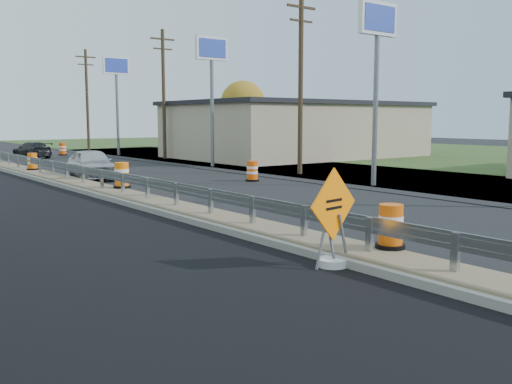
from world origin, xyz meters
TOP-DOWN VIEW (x-y plane):
  - ground at (0.00, 0.00)m, footprint 140.00×140.00m
  - grass_verge_far at (30.00, 10.00)m, footprint 40.00×120.00m
  - median at (0.00, 8.00)m, footprint 1.60×55.00m
  - guardrail at (0.00, 9.00)m, footprint 0.10×46.15m
  - retail_building_near at (20.99, 20.00)m, footprint 18.50×12.50m
  - pylon_sign_south at (10.50, 3.00)m, footprint 2.20×0.30m
  - pylon_sign_mid at (10.50, 16.00)m, footprint 2.20×0.30m
  - pylon_sign_north at (10.50, 30.00)m, footprint 2.20×0.30m
  - utility_pole_smid at (11.50, 9.00)m, footprint 1.90×0.26m
  - utility_pole_nmid at (11.50, 24.00)m, footprint 1.90×0.26m
  - utility_pole_north at (11.50, 39.00)m, footprint 1.90×0.26m
  - tree_far_yellow at (26.00, 34.00)m, footprint 4.62×4.62m
  - caution_sign at (-0.90, -5.84)m, footprint 1.43×0.60m
  - barrel_median_near at (0.55, -6.09)m, footprint 0.64×0.64m
  - barrel_median_mid at (0.55, 7.29)m, footprint 0.69×0.69m
  - barrel_median_far at (0.17, 17.82)m, footprint 0.62×0.62m
  - barrel_shoulder_near at (7.42, 7.83)m, footprint 0.65×0.65m
  - barrel_shoulder_far at (7.00, 33.12)m, footprint 0.69×0.69m
  - car_silver at (1.80, 13.59)m, footprint 2.32×4.54m
  - car_dark_far at (3.98, 31.10)m, footprint 2.13×4.37m

SIDE VIEW (x-z plane):
  - ground at x=0.00m, z-range 0.00..0.00m
  - grass_verge_far at x=30.00m, z-range 0.00..0.03m
  - median at x=0.00m, z-range 0.00..0.23m
  - barrel_shoulder_near at x=7.42m, z-range -0.02..0.94m
  - barrel_shoulder_far at x=7.00m, z-range -0.02..0.99m
  - caution_sign at x=-0.90m, z-range -0.49..1.50m
  - car_dark_far at x=3.98m, z-range 0.00..1.23m
  - barrel_median_far at x=0.17m, z-range 0.21..1.12m
  - barrel_median_near at x=0.55m, z-range 0.21..1.14m
  - barrel_median_mid at x=0.55m, z-range 0.21..1.22m
  - guardrail at x=0.00m, z-range 0.37..1.09m
  - car_silver at x=1.80m, z-range 0.00..1.48m
  - retail_building_near at x=20.99m, z-range 0.02..4.29m
  - tree_far_yellow at x=26.00m, z-range 1.11..7.97m
  - utility_pole_smid at x=11.50m, z-range 0.23..9.63m
  - utility_pole_nmid at x=11.50m, z-range 0.23..9.63m
  - utility_pole_north at x=11.50m, z-range 0.23..9.63m
  - pylon_sign_south at x=10.50m, z-range 2.53..10.43m
  - pylon_sign_mid at x=10.50m, z-range 2.53..10.43m
  - pylon_sign_north at x=10.50m, z-range 2.53..10.43m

